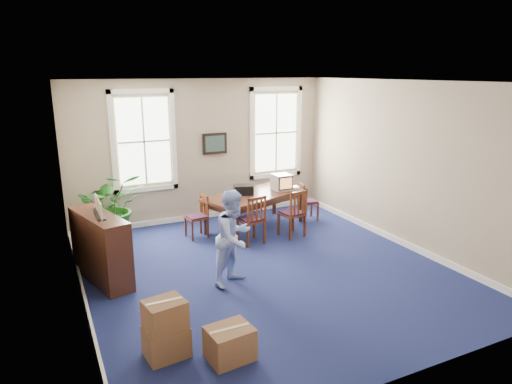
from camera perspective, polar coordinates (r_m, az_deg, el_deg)
name	(u,v)px	position (r m, az deg, el deg)	size (l,w,h in m)	color
floor	(266,270)	(8.08, 1.22, -9.68)	(6.50, 6.50, 0.00)	navy
ceiling	(267,81)	(7.35, 1.36, 13.65)	(6.50, 6.50, 0.00)	white
wall_back	(202,151)	(10.50, -6.80, 5.15)	(6.50, 6.50, 0.00)	tan
wall_front	(408,247)	(5.01, 18.48, -6.50)	(6.50, 6.50, 0.00)	tan
wall_left	(73,203)	(6.79, -21.94, -1.24)	(6.50, 6.50, 0.00)	tan
wall_right	(405,165)	(9.28, 18.08, 3.23)	(6.50, 6.50, 0.00)	tan
baseboard_back	(204,215)	(10.83, -6.50, -2.92)	(6.00, 0.04, 0.12)	white
baseboard_left	(86,303)	(7.34, -20.51, -12.84)	(0.04, 6.50, 0.12)	white
baseboard_right	(397,240)	(9.67, 17.22, -5.75)	(0.04, 6.50, 0.12)	white
window_left	(144,141)	(10.09, -13.84, 6.16)	(1.40, 0.12, 2.20)	white
window_right	(276,133)	(11.18, 2.50, 7.39)	(1.40, 0.12, 2.20)	white
wall_picture	(215,144)	(10.52, -5.18, 6.05)	(0.58, 0.06, 0.48)	black
conference_table	(255,211)	(10.00, -0.08, -2.36)	(2.29, 1.04, 0.78)	#442216
crt_tv	(282,182)	(10.19, 3.23, 1.26)	(0.39, 0.42, 0.35)	#B7B7BC
game_console	(295,187)	(10.34, 4.87, 0.56)	(0.17, 0.21, 0.05)	white
equipment_bag	(243,190)	(9.81, -1.59, 0.28)	(0.41, 0.27, 0.20)	black
chair_near_left	(251,219)	(9.10, -0.62, -3.39)	(0.45, 0.45, 1.00)	#652D14
chair_near_right	(292,213)	(9.52, 4.51, -2.61)	(0.45, 0.45, 1.01)	#652D14
chair_end_left	(196,217)	(9.51, -7.48, -3.07)	(0.40, 0.40, 0.89)	#652D14
chair_end_right	(308,201)	(10.62, 6.53, -1.15)	(0.40, 0.40, 0.88)	#652D14
man	(234,237)	(7.34, -2.74, -5.69)	(0.76, 0.59, 1.56)	#A0B9F9
credenza	(101,247)	(7.90, -18.84, -6.51)	(0.43, 1.49, 1.17)	#442216
brochure_rack	(98,204)	(7.67, -19.14, -1.40)	(0.12, 0.66, 0.29)	#99999E
potted_plant	(112,206)	(9.65, -17.52, -1.73)	(1.28, 1.11, 1.42)	#174D13
cardboard_boxes	(179,320)	(5.93, -9.62, -15.48)	(1.34, 1.34, 0.77)	brown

